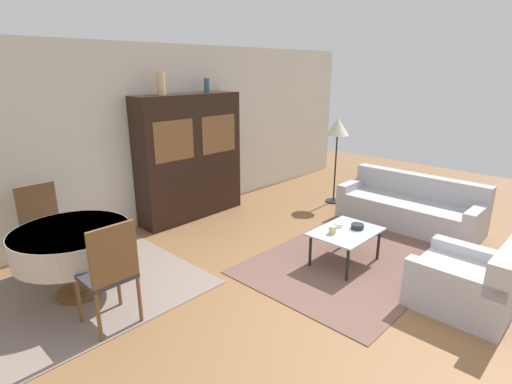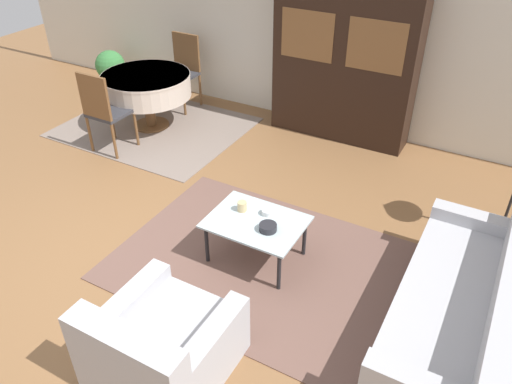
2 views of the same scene
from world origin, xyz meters
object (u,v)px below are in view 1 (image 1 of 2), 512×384
object	(u,v)px
bowl	(357,226)
bowl_small	(338,225)
vase_short	(207,85)
armchair	(469,283)
couch	(410,208)
cup	(332,230)
dining_chair_far	(43,223)
dining_chair_near	(110,270)
floor_lamp	(338,131)
vase_tall	(161,84)
display_cabinet	(190,157)
dining_table	(72,243)
coffee_table	(346,234)

from	to	relation	value
bowl	bowl_small	size ratio (longest dim) A/B	1.43
bowl	vase_short	bearing A→B (deg)	90.38
armchair	bowl_small	size ratio (longest dim) A/B	8.33
couch	vase_short	xyz separation A→B (m)	(-1.67, 2.77, 1.81)
cup	bowl_small	size ratio (longest dim) A/B	0.86
dining_chair_far	bowl_small	size ratio (longest dim) A/B	9.52
dining_chair_near	bowl	bearing A→B (deg)	-18.79
bowl	bowl_small	distance (m)	0.23
floor_lamp	cup	xyz separation A→B (m)	(-2.15, -1.36, -0.82)
dining_chair_far	couch	bearing A→B (deg)	150.11
floor_lamp	vase_tall	distance (m)	3.08
display_cabinet	cup	distance (m)	2.71
couch	armchair	world-z (taller)	couch
bowl	dining_table	bearing A→B (deg)	147.59
coffee_table	dining_chair_far	world-z (taller)	dining_chair_far
display_cabinet	vase_tall	xyz separation A→B (m)	(-0.45, 0.00, 1.15)
vase_short	bowl	bearing A→B (deg)	-89.62
couch	dining_chair_far	distance (m)	5.11
dining_table	vase_tall	bearing A→B (deg)	28.80
dining_chair_near	bowl_small	world-z (taller)	dining_chair_near
armchair	coffee_table	world-z (taller)	armchair
floor_lamp	cup	world-z (taller)	floor_lamp
vase_short	dining_table	bearing A→B (deg)	-159.16
couch	vase_short	world-z (taller)	vase_short
armchair	vase_tall	bearing A→B (deg)	99.98
vase_tall	vase_short	world-z (taller)	vase_tall
floor_lamp	bowl	world-z (taller)	floor_lamp
cup	bowl	size ratio (longest dim) A/B	0.60
display_cabinet	dining_chair_near	world-z (taller)	display_cabinet
armchair	dining_chair_near	world-z (taller)	dining_chair_near
dining_chair_far	bowl	size ratio (longest dim) A/B	6.66
display_cabinet	bowl_small	bearing A→B (deg)	-83.36
armchair	cup	size ratio (longest dim) A/B	9.64
display_cabinet	dining_table	world-z (taller)	display_cabinet
armchair	vase_short	size ratio (longest dim) A/B	4.14
couch	dining_chair_near	world-z (taller)	dining_chair_near
cup	dining_chair_far	bearing A→B (deg)	134.91
coffee_table	bowl	bearing A→B (deg)	-22.50
bowl	vase_tall	distance (m)	3.37
display_cabinet	floor_lamp	xyz separation A→B (m)	(2.22, -1.30, 0.32)
bowl_small	display_cabinet	bearing A→B (deg)	96.64
coffee_table	cup	bearing A→B (deg)	157.87
coffee_table	couch	bearing A→B (deg)	-1.14
couch	dining_chair_far	bearing A→B (deg)	60.11
coffee_table	bowl	size ratio (longest dim) A/B	5.48
armchair	floor_lamp	bearing A→B (deg)	55.84
cup	vase_tall	world-z (taller)	vase_tall
display_cabinet	dining_chair_far	xyz separation A→B (m)	(-2.35, -0.23, -0.39)
couch	display_cabinet	bearing A→B (deg)	36.75
couch	vase_tall	xyz separation A→B (m)	(-2.52, 2.77, 1.86)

